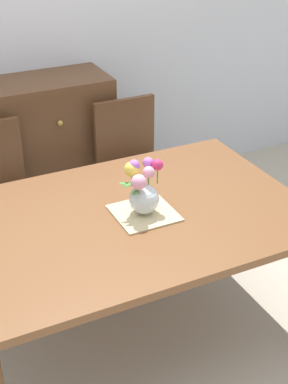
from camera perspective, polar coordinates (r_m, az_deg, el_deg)
ground_plane at (r=3.14m, az=-1.54°, el=-13.58°), size 12.00×12.00×0.00m
back_wall at (r=3.88m, az=-12.26°, el=17.87°), size 7.00×0.10×2.80m
dining_table at (r=2.73m, az=-1.72°, el=-3.59°), size 1.73×1.15×0.72m
chair_right at (r=3.69m, az=-1.24°, el=3.39°), size 0.42×0.42×0.90m
dresser at (r=3.85m, az=-13.56°, el=3.43°), size 1.40×0.47×1.00m
placemat at (r=2.70m, az=0.00°, el=-2.14°), size 0.29×0.29×0.01m
flower_vase at (r=2.64m, az=-0.12°, el=0.18°), size 0.22×0.17×0.26m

